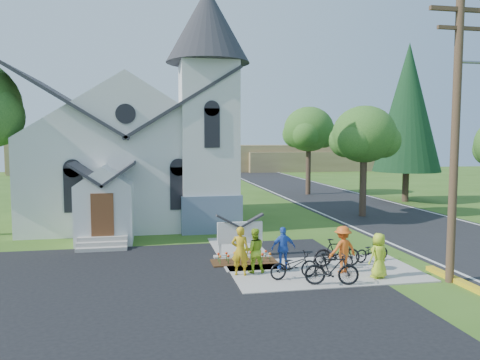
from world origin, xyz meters
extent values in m
plane|color=#365A19|center=(0.00, 0.00, 0.00)|extent=(120.00, 120.00, 0.00)
cube|color=black|center=(-7.00, -2.00, 0.01)|extent=(20.00, 16.00, 0.02)
cube|color=black|center=(10.00, 15.00, 0.01)|extent=(8.00, 90.00, 0.02)
cube|color=#A29B92|center=(1.50, 0.50, 0.03)|extent=(7.00, 4.00, 0.05)
cube|color=white|center=(-6.00, 13.00, 2.50)|extent=(11.00, 9.00, 5.00)
cube|color=slate|center=(-1.70, 9.70, 1.00)|extent=(3.20, 3.20, 2.00)
cube|color=white|center=(-1.70, 9.70, 4.50)|extent=(3.00, 3.00, 9.00)
cone|color=#28272C|center=(-1.70, 9.70, 11.00)|extent=(4.50, 4.50, 4.00)
cube|color=white|center=(-7.00, 7.30, 1.40)|extent=(2.60, 2.40, 2.80)
cube|color=brown|center=(-7.00, 6.07, 1.50)|extent=(1.00, 0.10, 2.00)
cube|color=#A29B92|center=(-1.20, 3.20, 0.05)|extent=(2.20, 0.40, 0.10)
cube|color=white|center=(-2.05, 3.20, 0.55)|extent=(0.12, 0.12, 1.00)
cube|color=white|center=(-0.35, 3.20, 0.55)|extent=(0.12, 0.12, 1.00)
cube|color=white|center=(-1.20, 3.20, 1.05)|extent=(1.90, 0.14, 0.90)
cube|color=#3C2210|center=(-1.20, 2.30, 0.04)|extent=(2.60, 1.10, 0.07)
cylinder|color=#493624|center=(5.30, -1.50, 5.00)|extent=(0.28, 0.28, 10.00)
cube|color=#493624|center=(5.30, -1.50, 9.20)|extent=(2.20, 0.14, 0.14)
cube|color=#493624|center=(5.30, -1.50, 8.60)|extent=(1.60, 0.12, 0.12)
cylinder|color=#3D2B21|center=(8.50, 12.00, 2.02)|extent=(0.44, 0.44, 4.05)
ellipsoid|color=#2D5B1F|center=(8.50, 12.00, 5.25)|extent=(4.00, 4.00, 3.60)
cylinder|color=#3D2B21|center=(9.00, 24.00, 2.25)|extent=(0.44, 0.44, 4.50)
ellipsoid|color=#2D5B1F|center=(9.00, 24.00, 5.82)|extent=(4.40, 4.40, 3.96)
cylinder|color=#3D2B21|center=(15.00, 18.00, 1.20)|extent=(0.50, 0.50, 2.40)
cone|color=black|center=(15.00, 18.00, 7.40)|extent=(5.20, 5.20, 10.00)
cube|color=olive|center=(6.00, 56.00, 2.00)|extent=(60.00, 8.00, 4.00)
cube|color=olive|center=(-10.00, 58.00, 2.80)|extent=(30.00, 6.00, 5.60)
cube|color=olive|center=(22.00, 54.00, 1.50)|extent=(25.00, 6.00, 3.00)
imported|color=gold|center=(-1.70, 0.53, 0.94)|extent=(0.75, 0.61, 1.77)
imported|color=black|center=(0.07, -0.23, 0.52)|extent=(1.85, 0.87, 0.94)
imported|color=#A5D027|center=(-1.13, 0.78, 0.87)|extent=(0.82, 0.65, 1.64)
imported|color=black|center=(1.09, -1.20, 0.60)|extent=(1.89, 0.90, 1.10)
imported|color=blue|center=(0.04, 1.00, 0.85)|extent=(0.96, 0.44, 1.60)
imported|color=black|center=(1.91, 0.69, 0.45)|extent=(1.59, 0.76, 0.80)
imported|color=#D85718|center=(2.07, 0.17, 0.91)|extent=(1.22, 0.85, 1.72)
imported|color=black|center=(2.16, 0.91, 0.60)|extent=(1.85, 0.67, 1.09)
imported|color=#ADCC26|center=(3.04, -0.72, 0.85)|extent=(0.90, 0.74, 1.60)
imported|color=black|center=(3.84, 1.39, 0.47)|extent=(1.68, 0.92, 0.84)
camera|label=1|loc=(-4.82, -15.67, 4.94)|focal=35.00mm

